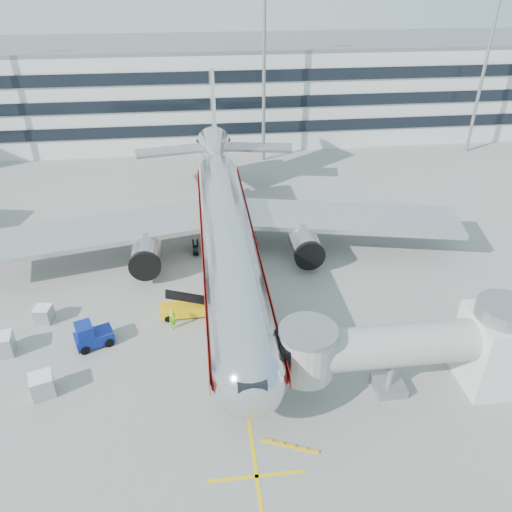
{
  "coord_description": "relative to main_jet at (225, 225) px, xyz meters",
  "views": [
    {
      "loc": [
        -2.4,
        -33.21,
        27.22
      ],
      "look_at": [
        2.36,
        5.61,
        4.0
      ],
      "focal_mm": 35.0,
      "sensor_mm": 36.0,
      "label": 1
    }
  ],
  "objects": [
    {
      "name": "main_jet",
      "position": [
        0.0,
        0.0,
        0.0
      ],
      "size": [
        50.95,
        48.7,
        16.06
      ],
      "color": "silver",
      "rests_on": "ground"
    },
    {
      "name": "lead_in_line",
      "position": [
        0.0,
        -1.72,
        -4.23
      ],
      "size": [
        0.25,
        70.0,
        0.01
      ],
      "primitive_type": "cube",
      "color": "yellow",
      "rests_on": "ground"
    },
    {
      "name": "cargo_container_left",
      "position": [
        -18.77,
        -12.18,
        -3.35
      ],
      "size": [
        1.88,
        1.88,
        1.77
      ],
      "color": "#A5A8AC",
      "rests_on": "ground"
    },
    {
      "name": "baggage_tug",
      "position": [
        -11.87,
        -12.02,
        -3.26
      ],
      "size": [
        3.4,
        2.75,
        2.24
      ],
      "color": "navy",
      "rests_on": "ground"
    },
    {
      "name": "light_mast_centre",
      "position": [
        8.0,
        30.28,
        10.64
      ],
      "size": [
        2.4,
        1.2,
        25.45
      ],
      "color": "gray",
      "rests_on": "ground"
    },
    {
      "name": "belt_loader",
      "position": [
        -4.0,
        -8.81,
        -3.53
      ],
      "size": [
        5.21,
        2.02,
        2.48
      ],
      "color": "#EDB10A",
      "rests_on": "ground"
    },
    {
      "name": "ramp_worker",
      "position": [
        -5.33,
        -10.66,
        -3.29
      ],
      "size": [
        0.83,
        0.77,
        1.9
      ],
      "primitive_type": "imported",
      "rotation": [
        0.0,
        0.0,
        0.62
      ],
      "color": "#8DED19",
      "rests_on": "ground"
    },
    {
      "name": "cargo_container_front",
      "position": [
        -14.55,
        -17.09,
        -3.39
      ],
      "size": [
        1.99,
        1.99,
        1.68
      ],
      "color": "#A5A8AC",
      "rests_on": "ground"
    },
    {
      "name": "terminal",
      "position": [
        0.0,
        46.23,
        3.57
      ],
      "size": [
        150.0,
        24.25,
        15.6
      ],
      "color": "silver",
      "rests_on": "ground"
    },
    {
      "name": "ground",
      "position": [
        0.0,
        -11.72,
        -4.23
      ],
      "size": [
        180.0,
        180.0,
        0.0
      ],
      "primitive_type": "plane",
      "color": "gray",
      "rests_on": "ground"
    },
    {
      "name": "light_mast_east",
      "position": [
        42.0,
        30.28,
        10.64
      ],
      "size": [
        2.4,
        1.2,
        25.45
      ],
      "color": "gray",
      "rests_on": "ground"
    },
    {
      "name": "stop_bar",
      "position": [
        0.0,
        -25.72,
        -4.23
      ],
      "size": [
        6.0,
        0.25,
        0.01
      ],
      "primitive_type": "cube",
      "color": "yellow",
      "rests_on": "ground"
    },
    {
      "name": "cargo_container_right",
      "position": [
        -16.52,
        -8.26,
        -3.5
      ],
      "size": [
        1.58,
        1.58,
        1.47
      ],
      "color": "#A5A8AC",
      "rests_on": "ground"
    },
    {
      "name": "jet_bridge",
      "position": [
        12.18,
        -19.72,
        -0.36
      ],
      "size": [
        17.8,
        4.5,
        7.0
      ],
      "color": "silver",
      "rests_on": "ground"
    }
  ]
}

